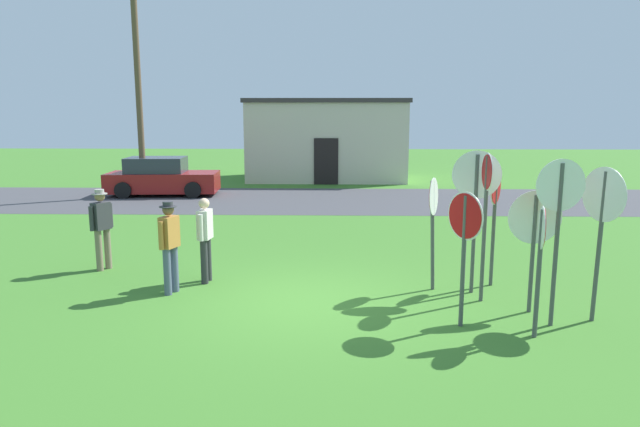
{
  "coord_description": "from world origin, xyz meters",
  "views": [
    {
      "loc": [
        0.41,
        -9.81,
        3.4
      ],
      "look_at": [
        0.12,
        1.75,
        1.3
      ],
      "focal_mm": 32.42,
      "sensor_mm": 36.0,
      "label": 1
    }
  ],
  "objects_px": {
    "parked_car_on_street": "(162,178)",
    "stop_sign_center_cluster": "(559,212)",
    "stop_sign_rear_left": "(495,209)",
    "person_in_teal": "(170,242)",
    "person_with_sunhat": "(205,235)",
    "person_in_blue": "(102,225)",
    "stop_sign_low_front": "(433,214)",
    "utility_pole": "(138,75)",
    "stop_sign_leaning_left": "(476,195)",
    "stop_sign_tallest": "(602,215)",
    "stop_sign_leaning_right": "(486,204)",
    "stop_sign_rear_right": "(534,230)",
    "stop_sign_nearest": "(540,251)",
    "stop_sign_far_back": "(464,235)"
  },
  "relations": [
    {
      "from": "parked_car_on_street",
      "to": "stop_sign_center_cluster",
      "type": "height_order",
      "value": "stop_sign_center_cluster"
    },
    {
      "from": "stop_sign_rear_left",
      "to": "person_in_teal",
      "type": "height_order",
      "value": "stop_sign_rear_left"
    },
    {
      "from": "person_with_sunhat",
      "to": "person_in_teal",
      "type": "xyz_separation_m",
      "value": [
        -0.5,
        -0.72,
        0.03
      ]
    },
    {
      "from": "person_in_blue",
      "to": "stop_sign_low_front",
      "type": "bearing_deg",
      "value": -9.97
    },
    {
      "from": "person_with_sunhat",
      "to": "stop_sign_rear_left",
      "type": "bearing_deg",
      "value": -0.76
    },
    {
      "from": "parked_car_on_street",
      "to": "stop_sign_rear_left",
      "type": "distance_m",
      "value": 15.45
    },
    {
      "from": "utility_pole",
      "to": "stop_sign_leaning_left",
      "type": "height_order",
      "value": "utility_pole"
    },
    {
      "from": "stop_sign_tallest",
      "to": "stop_sign_leaning_right",
      "type": "height_order",
      "value": "stop_sign_leaning_right"
    },
    {
      "from": "person_in_blue",
      "to": "stop_sign_rear_right",
      "type": "bearing_deg",
      "value": -16.3
    },
    {
      "from": "person_in_teal",
      "to": "stop_sign_leaning_left",
      "type": "bearing_deg",
      "value": 1.87
    },
    {
      "from": "utility_pole",
      "to": "stop_sign_leaning_left",
      "type": "relative_size",
      "value": 3.36
    },
    {
      "from": "stop_sign_center_cluster",
      "to": "stop_sign_leaning_right",
      "type": "distance_m",
      "value": 1.43
    },
    {
      "from": "person_in_blue",
      "to": "utility_pole",
      "type": "bearing_deg",
      "value": 103.93
    },
    {
      "from": "stop_sign_center_cluster",
      "to": "person_in_blue",
      "type": "xyz_separation_m",
      "value": [
        -8.39,
        3.03,
        -0.85
      ]
    },
    {
      "from": "stop_sign_nearest",
      "to": "utility_pole",
      "type": "bearing_deg",
      "value": 126.78
    },
    {
      "from": "person_in_teal",
      "to": "person_with_sunhat",
      "type": "bearing_deg",
      "value": 55.44
    },
    {
      "from": "stop_sign_nearest",
      "to": "stop_sign_leaning_right",
      "type": "bearing_deg",
      "value": 103.55
    },
    {
      "from": "parked_car_on_street",
      "to": "person_in_blue",
      "type": "height_order",
      "value": "person_in_blue"
    },
    {
      "from": "stop_sign_center_cluster",
      "to": "person_with_sunhat",
      "type": "bearing_deg",
      "value": 159.91
    },
    {
      "from": "stop_sign_rear_left",
      "to": "stop_sign_far_back",
      "type": "height_order",
      "value": "stop_sign_rear_left"
    },
    {
      "from": "stop_sign_center_cluster",
      "to": "person_in_teal",
      "type": "bearing_deg",
      "value": 167.23
    },
    {
      "from": "person_with_sunhat",
      "to": "stop_sign_far_back",
      "type": "bearing_deg",
      "value": -26.38
    },
    {
      "from": "stop_sign_rear_left",
      "to": "person_in_blue",
      "type": "xyz_separation_m",
      "value": [
        -8.0,
        0.91,
        -0.53
      ]
    },
    {
      "from": "stop_sign_leaning_right",
      "to": "person_in_blue",
      "type": "height_order",
      "value": "stop_sign_leaning_right"
    },
    {
      "from": "stop_sign_leaning_left",
      "to": "person_in_teal",
      "type": "bearing_deg",
      "value": -178.13
    },
    {
      "from": "stop_sign_rear_left",
      "to": "person_in_teal",
      "type": "bearing_deg",
      "value": -173.95
    },
    {
      "from": "stop_sign_rear_left",
      "to": "stop_sign_leaning_right",
      "type": "distance_m",
      "value": 1.07
    },
    {
      "from": "stop_sign_rear_right",
      "to": "person_with_sunhat",
      "type": "bearing_deg",
      "value": 164.96
    },
    {
      "from": "stop_sign_low_front",
      "to": "stop_sign_leaning_left",
      "type": "bearing_deg",
      "value": -14.19
    },
    {
      "from": "person_with_sunhat",
      "to": "utility_pole",
      "type": "bearing_deg",
      "value": 113.63
    },
    {
      "from": "stop_sign_tallest",
      "to": "stop_sign_leaning_left",
      "type": "height_order",
      "value": "stop_sign_leaning_left"
    },
    {
      "from": "parked_car_on_street",
      "to": "stop_sign_tallest",
      "type": "bearing_deg",
      "value": -50.8
    },
    {
      "from": "stop_sign_nearest",
      "to": "person_in_blue",
      "type": "distance_m",
      "value": 8.73
    },
    {
      "from": "utility_pole",
      "to": "person_with_sunhat",
      "type": "distance_m",
      "value": 13.12
    },
    {
      "from": "parked_car_on_street",
      "to": "person_with_sunhat",
      "type": "relative_size",
      "value": 2.6
    },
    {
      "from": "utility_pole",
      "to": "stop_sign_rear_right",
      "type": "height_order",
      "value": "utility_pole"
    },
    {
      "from": "stop_sign_rear_right",
      "to": "utility_pole",
      "type": "bearing_deg",
      "value": 129.76
    },
    {
      "from": "stop_sign_low_front",
      "to": "stop_sign_leaning_right",
      "type": "height_order",
      "value": "stop_sign_leaning_right"
    },
    {
      "from": "utility_pole",
      "to": "person_in_teal",
      "type": "relative_size",
      "value": 5.15
    },
    {
      "from": "stop_sign_nearest",
      "to": "stop_sign_tallest",
      "type": "bearing_deg",
      "value": 31.41
    },
    {
      "from": "utility_pole",
      "to": "stop_sign_center_cluster",
      "type": "height_order",
      "value": "utility_pole"
    },
    {
      "from": "parked_car_on_street",
      "to": "stop_sign_leaning_left",
      "type": "height_order",
      "value": "stop_sign_leaning_left"
    },
    {
      "from": "stop_sign_rear_right",
      "to": "person_with_sunhat",
      "type": "height_order",
      "value": "stop_sign_rear_right"
    },
    {
      "from": "utility_pole",
      "to": "stop_sign_leaning_left",
      "type": "distance_m",
      "value": 16.03
    },
    {
      "from": "stop_sign_center_cluster",
      "to": "stop_sign_tallest",
      "type": "bearing_deg",
      "value": 16.93
    },
    {
      "from": "stop_sign_leaning_right",
      "to": "person_in_teal",
      "type": "bearing_deg",
      "value": 176.98
    },
    {
      "from": "stop_sign_leaning_left",
      "to": "person_in_blue",
      "type": "height_order",
      "value": "stop_sign_leaning_left"
    },
    {
      "from": "utility_pole",
      "to": "stop_sign_low_front",
      "type": "height_order",
      "value": "utility_pole"
    },
    {
      "from": "stop_sign_low_front",
      "to": "person_in_blue",
      "type": "relative_size",
      "value": 1.24
    },
    {
      "from": "stop_sign_far_back",
      "to": "stop_sign_center_cluster",
      "type": "bearing_deg",
      "value": 2.57
    }
  ]
}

